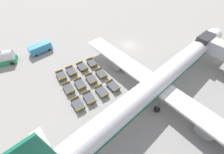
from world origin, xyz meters
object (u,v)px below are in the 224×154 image
(baggage_dolly_row_near_col_b, at_px, (68,88))
(baggage_dolly_row_mid_a_col_a, at_px, (71,71))
(fuel_tanker_primary, at_px, (0,59))
(service_van, at_px, (40,48))
(baggage_dolly_row_far_col_a, at_px, (92,63))
(baggage_dolly_row_far_col_b, at_px, (101,73))
(baggage_dolly_row_mid_b_col_b, at_px, (91,79))
(baggage_dolly_row_near_col_c, at_px, (78,104))
(baggage_dolly_row_far_col_c, at_px, (113,86))
(baggage_dolly_row_mid_a_col_c, at_px, (89,98))
(baggage_dolly_row_mid_b_col_c, at_px, (102,91))
(airplane, at_px, (161,80))
(baggage_dolly_row_mid_b_col_a, at_px, (82,67))
(baggage_dolly_row_near_col_a, at_px, (61,76))
(baggage_dolly_row_mid_a_col_b, at_px, (80,84))

(baggage_dolly_row_near_col_b, relative_size, baggage_dolly_row_mid_a_col_a, 1.00)
(fuel_tanker_primary, height_order, service_van, fuel_tanker_primary)
(baggage_dolly_row_far_col_a, relative_size, baggage_dolly_row_far_col_b, 1.00)
(baggage_dolly_row_mid_b_col_b, bearing_deg, baggage_dolly_row_near_col_c, -53.08)
(baggage_dolly_row_near_col_b, distance_m, baggage_dolly_row_mid_b_col_b, 4.88)
(baggage_dolly_row_near_col_c, relative_size, baggage_dolly_row_far_col_a, 0.99)
(service_van, bearing_deg, baggage_dolly_row_far_col_a, 33.24)
(baggage_dolly_row_mid_b_col_b, bearing_deg, baggage_dolly_row_far_col_c, 30.90)
(fuel_tanker_primary, bearing_deg, baggage_dolly_row_near_col_c, 22.79)
(fuel_tanker_primary, height_order, baggage_dolly_row_mid_a_col_c, fuel_tanker_primary)
(baggage_dolly_row_mid_b_col_b, relative_size, baggage_dolly_row_mid_b_col_c, 1.01)
(baggage_dolly_row_far_col_a, bearing_deg, airplane, 23.16)
(baggage_dolly_row_mid_a_col_a, distance_m, baggage_dolly_row_mid_b_col_c, 8.89)
(baggage_dolly_row_mid_a_col_c, distance_m, baggage_dolly_row_mid_b_col_a, 8.79)
(baggage_dolly_row_far_col_a, bearing_deg, baggage_dolly_row_near_col_c, -44.35)
(baggage_dolly_row_near_col_a, bearing_deg, baggage_dolly_row_mid_a_col_a, 88.25)
(service_van, height_order, baggage_dolly_row_mid_a_col_b, service_van)
(baggage_dolly_row_mid_a_col_a, bearing_deg, baggage_dolly_row_far_col_c, 28.78)
(baggage_dolly_row_mid_a_col_a, distance_m, baggage_dolly_row_mid_b_col_b, 5.14)
(baggage_dolly_row_mid_b_col_a, xyz_separation_m, baggage_dolly_row_far_col_c, (8.65, 2.22, 0.00))
(baggage_dolly_row_near_col_c, height_order, baggage_dolly_row_mid_b_col_c, same)
(baggage_dolly_row_mid_a_col_b, height_order, baggage_dolly_row_mid_b_col_a, same)
(baggage_dolly_row_mid_b_col_a, bearing_deg, service_van, -155.44)
(baggage_dolly_row_near_col_b, height_order, baggage_dolly_row_mid_a_col_a, same)
(baggage_dolly_row_near_col_c, bearing_deg, airplane, 65.86)
(baggage_dolly_row_mid_a_col_a, bearing_deg, baggage_dolly_row_mid_b_col_a, 86.24)
(airplane, height_order, baggage_dolly_row_far_col_c, airplane)
(baggage_dolly_row_mid_a_col_a, relative_size, baggage_dolly_row_mid_b_col_b, 1.00)
(baggage_dolly_row_near_col_c, relative_size, baggage_dolly_row_mid_a_col_b, 0.99)
(baggage_dolly_row_near_col_b, height_order, baggage_dolly_row_mid_b_col_c, same)
(baggage_dolly_row_mid_b_col_c, bearing_deg, service_van, -166.02)
(baggage_dolly_row_far_col_b, bearing_deg, baggage_dolly_row_mid_b_col_a, -152.89)
(fuel_tanker_primary, distance_m, baggage_dolly_row_mid_b_col_c, 25.35)
(baggage_dolly_row_near_col_b, height_order, baggage_dolly_row_mid_a_col_b, same)
(baggage_dolly_row_mid_a_col_a, height_order, baggage_dolly_row_far_col_c, same)
(baggage_dolly_row_near_col_c, xyz_separation_m, baggage_dolly_row_mid_b_col_b, (-3.81, 5.07, 0.00))
(service_van, height_order, baggage_dolly_row_mid_b_col_c, service_van)
(airplane, bearing_deg, baggage_dolly_row_mid_a_col_a, -142.58)
(fuel_tanker_primary, xyz_separation_m, baggage_dolly_row_mid_b_col_b, (17.21, 13.91, -0.86))
(baggage_dolly_row_near_col_a, height_order, baggage_dolly_row_far_col_c, same)
(baggage_dolly_row_near_col_a, relative_size, baggage_dolly_row_mid_b_col_a, 1.02)
(baggage_dolly_row_near_col_c, xyz_separation_m, baggage_dolly_row_mid_a_col_a, (-8.40, 2.76, 0.00))
(baggage_dolly_row_near_col_c, distance_m, baggage_dolly_row_mid_b_col_b, 6.35)
(baggage_dolly_row_mid_a_col_c, height_order, baggage_dolly_row_mid_b_col_b, same)
(baggage_dolly_row_far_col_c, bearing_deg, service_van, -159.55)
(service_van, relative_size, baggage_dolly_row_far_col_b, 1.56)
(fuel_tanker_primary, height_order, baggage_dolly_row_far_col_a, fuel_tanker_primary)
(baggage_dolly_row_near_col_c, bearing_deg, fuel_tanker_primary, -157.21)
(baggage_dolly_row_far_col_a, height_order, baggage_dolly_row_far_col_b, same)
(service_van, xyz_separation_m, baggage_dolly_row_mid_b_col_c, (20.33, 5.06, -0.68))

